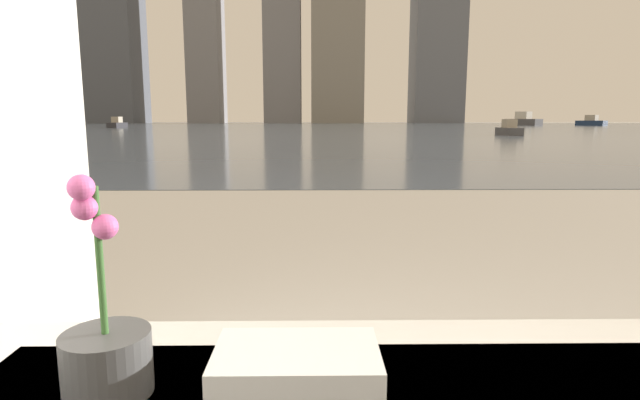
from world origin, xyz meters
TOP-DOWN VIEW (x-y plane):
  - potted_orchid at (-0.53, 0.79)m, footprint 0.15×0.15m
  - towel_stack at (-0.20, 0.79)m, footprint 0.29×0.18m
  - harbor_water at (0.00, 62.00)m, footprint 180.00×110.00m
  - harbor_boat_1 at (-22.20, 56.86)m, footprint 1.18×3.28m
  - harbor_boat_2 at (11.82, 30.62)m, footprint 1.00×2.62m
  - harbor_boat_3 at (41.30, 74.63)m, footprint 3.45×4.23m
  - harbor_boat_4 at (31.78, 76.33)m, footprint 4.40×5.71m
  - skyline_tower_2 at (-7.17, 118.00)m, footprint 8.39×7.77m
  - skyline_tower_4 at (28.35, 118.00)m, footprint 11.34×9.32m

SIDE VIEW (x-z plane):
  - harbor_water at x=0.00m, z-range 0.00..0.01m
  - harbor_boat_2 at x=11.82m, z-range -0.13..0.84m
  - harbor_boat_1 at x=-22.20m, z-range -0.17..1.05m
  - harbor_boat_3 at x=41.30m, z-range -0.22..1.33m
  - towel_stack at x=-0.20m, z-range 0.53..0.61m
  - potted_orchid at x=-0.53m, z-range 0.42..0.81m
  - harbor_boat_4 at x=31.78m, z-range -0.30..1.77m
  - skyline_tower_4 at x=28.35m, z-range 0.00..41.48m
  - skyline_tower_2 at x=-7.17m, z-range 0.00..53.83m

